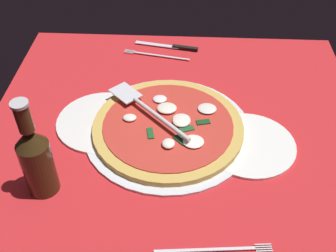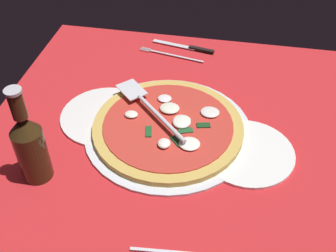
% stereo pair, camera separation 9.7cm
% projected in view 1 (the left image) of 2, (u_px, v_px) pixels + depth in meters
% --- Properties ---
extents(ground_plane, '(0.91, 0.91, 0.01)m').
position_uv_depth(ground_plane, '(176.00, 139.00, 0.97)').
color(ground_plane, red).
extents(checker_pattern, '(0.91, 0.91, 0.00)m').
position_uv_depth(checker_pattern, '(176.00, 137.00, 0.97)').
color(checker_pattern, silver).
rests_on(checker_pattern, ground_plane).
extents(pizza_pan, '(0.39, 0.39, 0.01)m').
position_uv_depth(pizza_pan, '(168.00, 131.00, 0.98)').
color(pizza_pan, silver).
rests_on(pizza_pan, ground_plane).
extents(dinner_plate_left, '(0.21, 0.21, 0.01)m').
position_uv_depth(dinner_plate_left, '(249.00, 145.00, 0.94)').
color(dinner_plate_left, white).
rests_on(dinner_plate_left, ground_plane).
extents(dinner_plate_right, '(0.22, 0.22, 0.01)m').
position_uv_depth(dinner_plate_right, '(102.00, 122.00, 1.00)').
color(dinner_plate_right, white).
rests_on(dinner_plate_right, ground_plane).
extents(pizza, '(0.35, 0.35, 0.03)m').
position_uv_depth(pizza, '(169.00, 126.00, 0.97)').
color(pizza, gold).
rests_on(pizza, pizza_pan).
extents(pizza_server, '(0.21, 0.21, 0.01)m').
position_uv_depth(pizza_server, '(147.00, 108.00, 0.98)').
color(pizza_server, silver).
rests_on(pizza_server, pizza).
extents(place_setting_near, '(0.23, 0.16, 0.01)m').
position_uv_depth(place_setting_near, '(165.00, 52.00, 1.24)').
color(place_setting_near, silver).
rests_on(place_setting_near, ground_plane).
extents(beer_bottle, '(0.06, 0.06, 0.23)m').
position_uv_depth(beer_bottle, '(36.00, 158.00, 0.80)').
color(beer_bottle, '#352510').
rests_on(beer_bottle, ground_plane).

